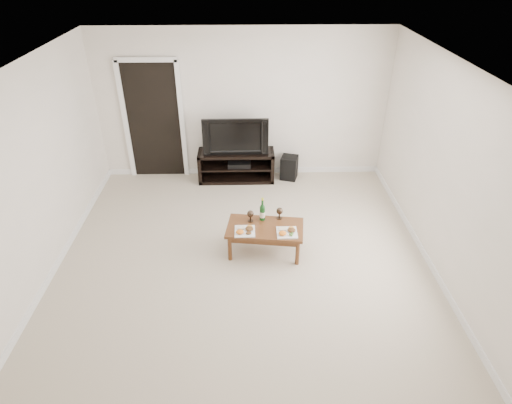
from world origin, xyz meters
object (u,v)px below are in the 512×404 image
(media_console, at_px, (236,166))
(coffee_table, at_px, (265,239))
(television, at_px, (236,135))
(subwoofer, at_px, (289,168))

(media_console, bearing_deg, coffee_table, -78.76)
(television, relative_size, coffee_table, 1.09)
(television, distance_m, coffee_table, 2.27)
(television, distance_m, subwoofer, 1.16)
(media_console, distance_m, television, 0.60)
(television, relative_size, subwoofer, 2.64)
(subwoofer, xyz_separation_m, coffee_table, (-0.53, -2.16, -0.00))
(subwoofer, bearing_deg, television, -161.88)
(media_console, height_order, television, television)
(media_console, bearing_deg, subwoofer, 1.62)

